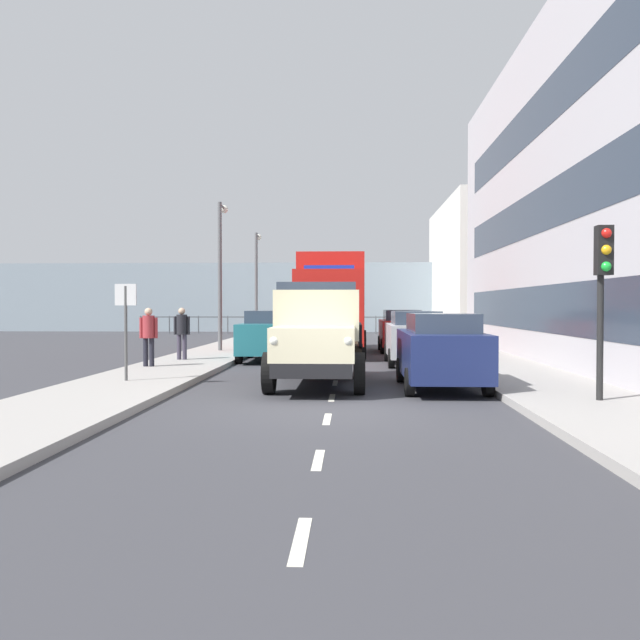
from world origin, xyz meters
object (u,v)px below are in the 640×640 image
car_silver_kerbside_1 (415,337)px  car_teal_oppositeside_0 (269,335)px  truck_vintage_cream (317,336)px  lamp_post_promenade (221,261)px  street_sign (126,315)px  lorry_cargo_red (332,301)px  car_navy_kerbside_near (441,350)px  lamp_post_far (257,274)px  car_red_kerbside_2 (401,330)px  traffic_light_near (603,274)px  pedestrian_in_dark_coat (149,332)px  pedestrian_couple_a (182,329)px

car_silver_kerbside_1 → car_teal_oppositeside_0: same height
truck_vintage_cream → lamp_post_promenade: size_ratio=0.98×
car_silver_kerbside_1 → lamp_post_promenade: size_ratio=0.68×
lamp_post_promenade → street_sign: bearing=89.4°
lorry_cargo_red → car_navy_kerbside_near: bearing=104.5°
car_teal_oppositeside_0 → lorry_cargo_red: bearing=-120.9°
lamp_post_promenade → lamp_post_far: size_ratio=1.03×
car_silver_kerbside_1 → car_red_kerbside_2: size_ratio=1.00×
traffic_light_near → lamp_post_promenade: 16.60m
lorry_cargo_red → car_teal_oppositeside_0: size_ratio=2.05×
traffic_light_near → truck_vintage_cream: bearing=-29.6°
pedestrian_in_dark_coat → traffic_light_near: size_ratio=0.53×
car_navy_kerbside_near → street_sign: (7.27, -0.03, 0.79)m
pedestrian_couple_a → car_silver_kerbside_1: bearing=-179.1°
car_red_kerbside_2 → pedestrian_couple_a: pedestrian_couple_a is taller
lamp_post_promenade → pedestrian_couple_a: bearing=85.6°
lorry_cargo_red → traffic_light_near: lorry_cargo_red is taller
truck_vintage_cream → traffic_light_near: 6.32m
car_red_kerbside_2 → pedestrian_in_dark_coat: pedestrian_in_dark_coat is taller
truck_vintage_cream → car_silver_kerbside_1: bearing=-115.8°
lorry_cargo_red → car_teal_oppositeside_0: bearing=59.1°
street_sign → car_silver_kerbside_1: bearing=-140.0°
car_red_kerbside_2 → lamp_post_far: size_ratio=0.70×
car_silver_kerbside_1 → traffic_light_near: bearing=106.0°
car_red_kerbside_2 → street_sign: street_sign is taller
lamp_post_promenade → pedestrian_in_dark_coat: bearing=84.4°
car_navy_kerbside_near → car_teal_oppositeside_0: size_ratio=1.03×
car_navy_kerbside_near → car_red_kerbside_2: same height
truck_vintage_cream → lamp_post_promenade: (4.34, -10.35, 2.46)m
lamp_post_promenade → lamp_post_far: lamp_post_promenade is taller
car_navy_kerbside_near → lamp_post_far: bearing=-70.5°
pedestrian_in_dark_coat → car_teal_oppositeside_0: bearing=-127.8°
car_teal_oppositeside_0 → car_silver_kerbside_1: bearing=164.6°
lorry_cargo_red → lamp_post_promenade: bearing=3.0°
lorry_cargo_red → car_navy_kerbside_near: (-2.81, 10.85, -1.18)m
traffic_light_near → street_sign: 10.25m
car_silver_kerbside_1 → street_sign: size_ratio=1.76×
pedestrian_in_dark_coat → lamp_post_promenade: size_ratio=0.29×
car_red_kerbside_2 → lamp_post_promenade: 7.80m
car_navy_kerbside_near → pedestrian_in_dark_coat: size_ratio=2.46×
car_teal_oppositeside_0 → lamp_post_far: bearing=-79.8°
car_navy_kerbside_near → street_sign: size_ratio=1.84×
truck_vintage_cream → street_sign: bearing=3.3°
car_red_kerbside_2 → pedestrian_in_dark_coat: size_ratio=2.35×
pedestrian_couple_a → truck_vintage_cream: bearing=129.3°
truck_vintage_cream → car_silver_kerbside_1: truck_vintage_cream is taller
lamp_post_promenade → street_sign: 10.78m
truck_vintage_cream → pedestrian_in_dark_coat: size_ratio=3.36×
pedestrian_in_dark_coat → traffic_light_near: bearing=148.5°
truck_vintage_cream → traffic_light_near: size_ratio=1.76×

